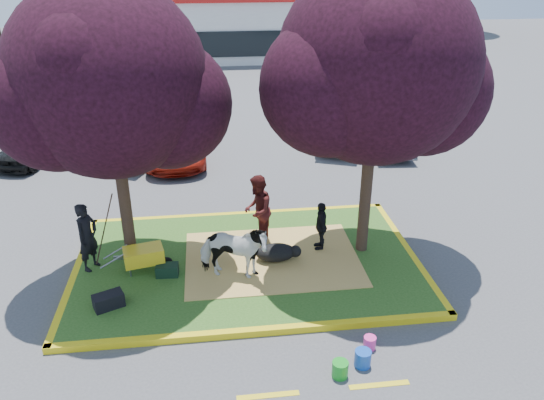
{
  "coord_description": "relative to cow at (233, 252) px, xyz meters",
  "views": [
    {
      "loc": [
        -0.78,
        -10.99,
        7.07
      ],
      "look_at": [
        0.66,
        0.5,
        1.51
      ],
      "focal_mm": 35.0,
      "sensor_mm": 36.0,
      "label": 1
    }
  ],
  "objects": [
    {
      "name": "ground",
      "position": [
        0.37,
        0.7,
        -0.84
      ],
      "size": [
        90.0,
        90.0,
        0.0
      ],
      "primitive_type": "plane",
      "color": "#424244",
      "rests_on": "ground"
    },
    {
      "name": "median_island",
      "position": [
        0.37,
        0.7,
        -0.76
      ],
      "size": [
        8.0,
        5.0,
        0.15
      ],
      "primitive_type": "cube",
      "color": "#275019",
      "rests_on": "ground"
    },
    {
      "name": "curb_near",
      "position": [
        0.37,
        -1.88,
        -0.76
      ],
      "size": [
        8.3,
        0.16,
        0.15
      ],
      "primitive_type": "cube",
      "color": "yellow",
      "rests_on": "ground"
    },
    {
      "name": "curb_far",
      "position": [
        0.37,
        3.28,
        -0.76
      ],
      "size": [
        8.3,
        0.16,
        0.15
      ],
      "primitive_type": "cube",
      "color": "yellow",
      "rests_on": "ground"
    },
    {
      "name": "curb_left",
      "position": [
        -3.71,
        0.7,
        -0.76
      ],
      "size": [
        0.16,
        5.3,
        0.15
      ],
      "primitive_type": "cube",
      "color": "yellow",
      "rests_on": "ground"
    },
    {
      "name": "curb_right",
      "position": [
        4.45,
        0.7,
        -0.76
      ],
      "size": [
        0.16,
        5.3,
        0.15
      ],
      "primitive_type": "cube",
      "color": "yellow",
      "rests_on": "ground"
    },
    {
      "name": "straw_bedding",
      "position": [
        0.97,
        0.7,
        -0.68
      ],
      "size": [
        4.2,
        3.0,
        0.01
      ],
      "primitive_type": "cube",
      "color": "#D7AE58",
      "rests_on": "median_island"
    },
    {
      "name": "tree_purple_left",
      "position": [
        -2.41,
        1.08,
        3.52
      ],
      "size": [
        5.06,
        4.2,
        6.51
      ],
      "color": "black",
      "rests_on": "median_island"
    },
    {
      "name": "tree_purple_right",
      "position": [
        3.29,
        0.88,
        3.72
      ],
      "size": [
        5.3,
        4.4,
        6.82
      ],
      "color": "black",
      "rests_on": "median_island"
    },
    {
      "name": "fire_lane_stripe_b",
      "position": [
        0.37,
        -3.5,
        -0.83
      ],
      "size": [
        1.1,
        0.12,
        0.01
      ],
      "primitive_type": "cube",
      "color": "yellow",
      "rests_on": "ground"
    },
    {
      "name": "fire_lane_stripe_c",
      "position": [
        2.37,
        -3.5,
        -0.83
      ],
      "size": [
        1.1,
        0.12,
        0.01
      ],
      "primitive_type": "cube",
      "color": "yellow",
      "rests_on": "ground"
    },
    {
      "name": "retail_building",
      "position": [
        2.37,
        28.69,
        1.41
      ],
      "size": [
        20.4,
        8.4,
        4.4
      ],
      "color": "silver",
      "rests_on": "ground"
    },
    {
      "name": "cow",
      "position": [
        0.0,
        0.0,
        0.0
      ],
      "size": [
        1.76,
        1.12,
        1.37
      ],
      "primitive_type": "imported",
      "rotation": [
        0.0,
        0.0,
        1.32
      ],
      "color": "silver",
      "rests_on": "median_island"
    },
    {
      "name": "calf",
      "position": [
        1.05,
        0.63,
        -0.48
      ],
      "size": [
        1.11,
        0.85,
        0.42
      ],
      "primitive_type": "ellipsoid",
      "rotation": [
        0.0,
        0.0,
        0.34
      ],
      "color": "black",
      "rests_on": "median_island"
    },
    {
      "name": "handler",
      "position": [
        -3.33,
        0.84,
        0.15
      ],
      "size": [
        0.64,
        0.73,
        1.67
      ],
      "primitive_type": "imported",
      "rotation": [
        0.0,
        0.0,
        1.07
      ],
      "color": "black",
      "rests_on": "median_island"
    },
    {
      "name": "visitor_a",
      "position": [
        0.71,
        1.55,
        0.24
      ],
      "size": [
        0.89,
        1.04,
        1.84
      ],
      "primitive_type": "imported",
      "rotation": [
        0.0,
        0.0,
        -1.81
      ],
      "color": "#441413",
      "rests_on": "median_island"
    },
    {
      "name": "visitor_b",
      "position": [
        2.25,
        1.07,
        -0.05
      ],
      "size": [
        0.36,
        0.76,
        1.27
      ],
      "primitive_type": "imported",
      "rotation": [
        0.0,
        0.0,
        -1.64
      ],
      "color": "black",
      "rests_on": "median_island"
    },
    {
      "name": "wheelbarrow",
      "position": [
        -2.05,
        0.54,
        -0.27
      ],
      "size": [
        1.62,
        0.72,
        0.61
      ],
      "rotation": [
        0.0,
        0.0,
        0.22
      ],
      "color": "black",
      "rests_on": "median_island"
    },
    {
      "name": "gear_bag_dark",
      "position": [
        -2.7,
        -0.77,
        -0.53
      ],
      "size": [
        0.7,
        0.56,
        0.32
      ],
      "primitive_type": "cube",
      "rotation": [
        0.0,
        0.0,
        0.42
      ],
      "color": "black",
      "rests_on": "median_island"
    },
    {
      "name": "gear_bag_green",
      "position": [
        -1.53,
        0.3,
        -0.55
      ],
      "size": [
        0.53,
        0.34,
        0.27
      ],
      "primitive_type": "cube",
      "rotation": [
        0.0,
        0.0,
        -0.05
      ],
      "color": "black",
      "rests_on": "median_island"
    },
    {
      "name": "bucket_green",
      "position": [
        1.72,
        -3.19,
        -0.68
      ],
      "size": [
        0.34,
        0.34,
        0.32
      ],
      "primitive_type": "cylinder",
      "rotation": [
        0.0,
        0.0,
        -0.15
      ],
      "color": "#169221",
      "rests_on": "ground"
    },
    {
      "name": "bucket_pink",
      "position": [
        2.47,
        -2.54,
        -0.71
      ],
      "size": [
        0.32,
        0.32,
        0.26
      ],
      "primitive_type": "cylinder",
      "rotation": [
        0.0,
        0.0,
        0.41
      ],
      "color": "#F0359A",
      "rests_on": "ground"
    },
    {
      "name": "bucket_blue",
      "position": [
        2.21,
        -2.98,
        -0.67
      ],
      "size": [
        0.39,
        0.39,
        0.33
      ],
      "primitive_type": "cylinder",
      "rotation": [
        0.0,
        0.0,
        -0.3
      ],
      "color": "#1649B4",
      "rests_on": "ground"
    },
    {
      "name": "car_black",
      "position": [
        -6.71,
        8.76,
        -0.24
      ],
      "size": [
        2.42,
        3.79,
        1.2
      ],
      "primitive_type": "imported",
      "rotation": [
        0.0,
        0.0,
        -0.31
      ],
      "color": "black",
      "rests_on": "ground"
    },
    {
      "name": "car_silver",
      "position": [
        -2.76,
        9.02,
        -0.07
      ],
      "size": [
        3.28,
        4.94,
        1.54
      ],
      "primitive_type": "imported",
      "rotation": [
        0.0,
        0.0,
        2.75
      ],
      "color": "#A9ACB1",
      "rests_on": "ground"
    },
    {
      "name": "car_red",
      "position": [
        -1.63,
        8.22,
        -0.21
      ],
      "size": [
        2.24,
        4.56,
        1.25
      ],
      "primitive_type": "imported",
      "rotation": [
        0.0,
        0.0,
        0.04
      ],
      "color": "maroon",
      "rests_on": "ground"
    },
    {
      "name": "car_white",
      "position": [
        4.88,
        9.27,
        -0.2
      ],
      "size": [
        3.31,
        4.77,
        1.28
      ],
      "primitive_type": "imported",
      "rotation": [
        0.0,
        0.0,
        2.76
      ],
      "color": "silver",
      "rests_on": "ground"
    },
    {
      "name": "car_grey",
      "position": [
        6.35,
        8.5,
        -0.16
      ],
      "size": [
        1.75,
        4.18,
        1.34
      ],
      "primitive_type": "imported",
      "rotation": [
        0.0,
        0.0,
        -0.08
      ],
      "color": "slate",
      "rests_on": "ground"
    }
  ]
}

